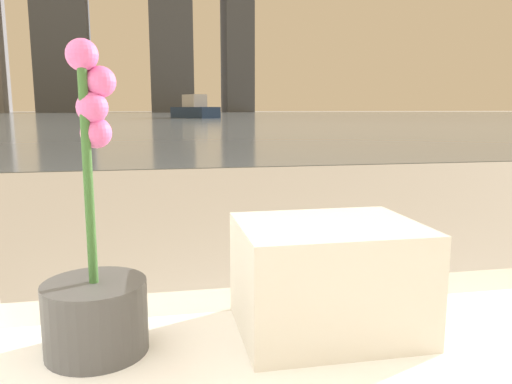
{
  "coord_description": "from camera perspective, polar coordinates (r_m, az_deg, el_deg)",
  "views": [
    {
      "loc": [
        -0.5,
        0.12,
        0.82
      ],
      "look_at": [
        -0.13,
        1.99,
        0.5
      ],
      "focal_mm": 35.0,
      "sensor_mm": 36.0,
      "label": 1
    }
  ],
  "objects": [
    {
      "name": "potted_orchid",
      "position": [
        0.7,
        -17.89,
        -10.42
      ],
      "size": [
        0.14,
        0.14,
        0.41
      ],
      "color": "#4C4C4C",
      "rests_on": "bathtub"
    },
    {
      "name": "harbor_boat_3",
      "position": [
        44.35,
        -7.02,
        9.31
      ],
      "size": [
        4.08,
        5.63,
        2.02
      ],
      "color": "navy",
      "rests_on": "harbor_water"
    },
    {
      "name": "harbor_water",
      "position": [
        61.89,
        -10.77,
        8.59
      ],
      "size": [
        180.0,
        110.0,
        0.01
      ],
      "color": "slate",
      "rests_on": "ground_plane"
    },
    {
      "name": "skyline_tower_2",
      "position": [
        119.99,
        -9.84,
        20.0
      ],
      "size": [
        9.24,
        13.36,
        45.88
      ],
      "color": "#4C515B",
      "rests_on": "ground_plane"
    },
    {
      "name": "towel_stack",
      "position": [
        0.74,
        8.2,
        -9.59
      ],
      "size": [
        0.26,
        0.2,
        0.16
      ],
      "color": "silver",
      "rests_on": "bathtub"
    }
  ]
}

